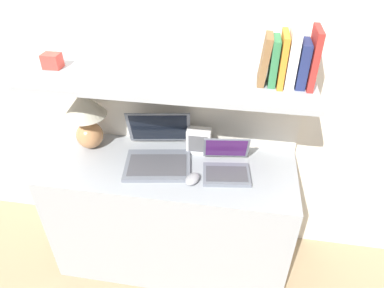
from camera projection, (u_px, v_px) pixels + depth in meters
The scene contains 16 objects.
wall_back at pixel (179, 70), 1.87m from camera, with size 6.00×0.05×2.40m.
desk at pixel (172, 216), 2.08m from camera, with size 1.37×0.51×0.78m.
back_riser at pixel (179, 158), 2.16m from camera, with size 1.37×0.04×1.25m.
shelf at pixel (168, 78), 1.62m from camera, with size 1.37×0.46×0.03m.
table_lamp at pixel (86, 114), 1.89m from camera, with size 0.23×0.23×0.35m.
laptop_large at pixel (158, 153), 1.87m from camera, with size 0.41×0.41×0.26m.
laptop_small at pixel (226, 166), 1.80m from camera, with size 0.27×0.27×0.17m.
computer_mouse at pixel (192, 179), 1.74m from camera, with size 0.09×0.11×0.04m.
router_box at pixel (199, 141), 1.93m from camera, with size 0.13×0.07×0.15m.
book_red at pixel (313, 58), 1.46m from camera, with size 0.03×0.17×0.25m.
book_navy at pixel (303, 64), 1.48m from camera, with size 0.04×0.13×0.20m.
book_white at pixel (292, 57), 1.47m from camera, with size 0.04×0.13×0.25m.
book_orange at pixel (282, 59), 1.48m from camera, with size 0.03×0.17×0.23m.
book_green at pixel (274, 61), 1.49m from camera, with size 0.03×0.13×0.21m.
book_brown at pixel (265, 59), 1.50m from camera, with size 0.05×0.13×0.22m.
shelf_gadget at pixel (52, 61), 1.67m from camera, with size 0.09×0.07×0.07m.
Camera 1 is at (0.36, -1.15, 1.95)m, focal length 32.00 mm.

